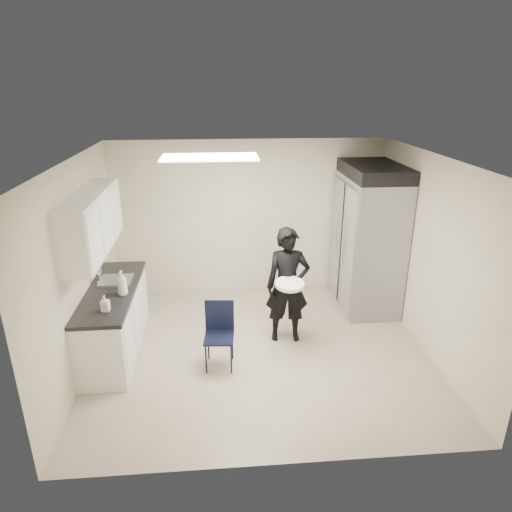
{
  "coord_description": "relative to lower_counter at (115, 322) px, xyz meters",
  "views": [
    {
      "loc": [
        -0.52,
        -5.34,
        3.46
      ],
      "look_at": [
        -0.04,
        0.2,
        1.31
      ],
      "focal_mm": 32.0,
      "sensor_mm": 36.0,
      "label": 1
    }
  ],
  "objects": [
    {
      "name": "floor",
      "position": [
        1.95,
        -0.2,
        -0.43
      ],
      "size": [
        4.5,
        4.5,
        0.0
      ],
      "primitive_type": "plane",
      "color": "tan",
      "rests_on": "ground"
    },
    {
      "name": "folding_chair",
      "position": [
        1.4,
        -0.52,
        -0.01
      ],
      "size": [
        0.4,
        0.4,
        0.84
      ],
      "primitive_type": "cube",
      "rotation": [
        0.0,
        0.0,
        -0.08
      ],
      "color": "black",
      "rests_on": "floor"
    },
    {
      "name": "bucket_lid",
      "position": [
        2.34,
        -0.15,
        0.53
      ],
      "size": [
        0.4,
        0.4,
        0.05
      ],
      "primitive_type": "cylinder",
      "rotation": [
        0.0,
        0.0,
        -0.05
      ],
      "color": "silver",
      "rests_on": "man_tuxedo"
    },
    {
      "name": "lower_counter",
      "position": [
        0.0,
        0.0,
        0.0
      ],
      "size": [
        0.6,
        1.9,
        0.86
      ],
      "primitive_type": "cube",
      "color": "silver",
      "rests_on": "floor"
    },
    {
      "name": "upper_cabinets",
      "position": [
        -0.13,
        0.0,
        1.4
      ],
      "size": [
        0.35,
        1.8,
        0.75
      ],
      "primitive_type": "cube",
      "color": "silver",
      "rests_on": "left_wall"
    },
    {
      "name": "soap_bottle_b",
      "position": [
        0.07,
        -0.6,
        0.58
      ],
      "size": [
        0.1,
        0.1,
        0.2
      ],
      "primitive_type": "imported",
      "rotation": [
        0.0,
        0.0,
        -0.11
      ],
      "color": "#B3B6C0",
      "rests_on": "countertop"
    },
    {
      "name": "commercial_fridge",
      "position": [
        3.78,
        1.07,
        0.62
      ],
      "size": [
        0.8,
        1.35,
        2.1
      ],
      "primitive_type": "cube",
      "color": "gray",
      "rests_on": "floor"
    },
    {
      "name": "right_wall",
      "position": [
        4.2,
        -0.2,
        0.87
      ],
      "size": [
        0.0,
        4.0,
        4.0
      ],
      "primitive_type": "plane",
      "rotation": [
        1.57,
        0.0,
        -1.57
      ],
      "color": "beige",
      "rests_on": "floor"
    },
    {
      "name": "sink",
      "position": [
        0.02,
        0.25,
        0.44
      ],
      "size": [
        0.42,
        0.4,
        0.14
      ],
      "primitive_type": "cube",
      "color": "gray",
      "rests_on": "countertop"
    },
    {
      "name": "faucet",
      "position": [
        -0.18,
        0.25,
        0.59
      ],
      "size": [
        0.02,
        0.02,
        0.24
      ],
      "primitive_type": "cylinder",
      "color": "silver",
      "rests_on": "countertop"
    },
    {
      "name": "ceiling",
      "position": [
        1.95,
        -0.2,
        2.17
      ],
      "size": [
        4.5,
        4.5,
        0.0
      ],
      "primitive_type": "plane",
      "rotation": [
        3.14,
        0.0,
        0.0
      ],
      "color": "silver",
      "rests_on": "back_wall"
    },
    {
      "name": "fridge_compressor",
      "position": [
        3.78,
        1.07,
        1.77
      ],
      "size": [
        0.8,
        1.35,
        0.2
      ],
      "primitive_type": "cube",
      "color": "black",
      "rests_on": "commercial_fridge"
    },
    {
      "name": "soap_bottle_a",
      "position": [
        0.2,
        -0.17,
        0.64
      ],
      "size": [
        0.14,
        0.14,
        0.33
      ],
      "primitive_type": "imported",
      "rotation": [
        0.0,
        0.0,
        -0.09
      ],
      "color": "white",
      "rests_on": "countertop"
    },
    {
      "name": "man_tuxedo",
      "position": [
        2.36,
        0.1,
        0.39
      ],
      "size": [
        0.62,
        0.43,
        1.64
      ],
      "primitive_type": "imported",
      "rotation": [
        0.0,
        0.0,
        -0.05
      ],
      "color": "black",
      "rests_on": "floor"
    },
    {
      "name": "back_wall",
      "position": [
        1.95,
        1.8,
        0.87
      ],
      "size": [
        4.5,
        0.0,
        4.5
      ],
      "primitive_type": "plane",
      "rotation": [
        1.57,
        0.0,
        0.0
      ],
      "color": "beige",
      "rests_on": "floor"
    },
    {
      "name": "towel_dispenser",
      "position": [
        -0.19,
        1.15,
        1.19
      ],
      "size": [
        0.22,
        0.3,
        0.35
      ],
      "primitive_type": "cube",
      "color": "black",
      "rests_on": "left_wall"
    },
    {
      "name": "ceiling_panel",
      "position": [
        1.35,
        0.2,
        2.14
      ],
      "size": [
        1.2,
        0.6,
        0.02
      ],
      "primitive_type": "cube",
      "color": "white",
      "rests_on": "ceiling"
    },
    {
      "name": "countertop",
      "position": [
        0.0,
        0.0,
        0.46
      ],
      "size": [
        0.64,
        1.95,
        0.05
      ],
      "primitive_type": "cube",
      "color": "black",
      "rests_on": "lower_counter"
    },
    {
      "name": "notice_sticker_right",
      "position": [
        -0.29,
        0.1,
        0.75
      ],
      "size": [
        0.0,
        0.12,
        0.07
      ],
      "primitive_type": "cube",
      "color": "yellow",
      "rests_on": "left_wall"
    },
    {
      "name": "left_wall",
      "position": [
        -0.3,
        -0.2,
        0.87
      ],
      "size": [
        0.0,
        4.0,
        4.0
      ],
      "primitive_type": "plane",
      "rotation": [
        1.57,
        0.0,
        1.57
      ],
      "color": "beige",
      "rests_on": "floor"
    },
    {
      "name": "notice_sticker_left",
      "position": [
        -0.29,
        -0.1,
        0.79
      ],
      "size": [
        0.0,
        0.12,
        0.07
      ],
      "primitive_type": "cube",
      "color": "yellow",
      "rests_on": "left_wall"
    }
  ]
}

